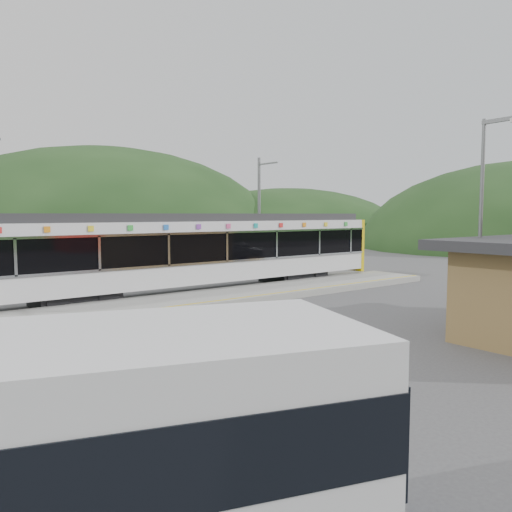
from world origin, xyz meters
TOP-DOWN VIEW (x-y plane):
  - ground at (0.00, 0.00)m, footprint 120.00×120.00m
  - hills at (6.19, 5.29)m, footprint 146.00×149.00m
  - platform at (0.00, 3.30)m, footprint 26.00×3.20m
  - yellow_line at (0.00, 2.00)m, footprint 26.00×0.10m
  - train at (1.38, 6.00)m, footprint 20.44×3.01m
  - catenary_mast_east at (7.00, 8.56)m, footprint 0.18×1.80m
  - lamp_post at (4.35, -6.33)m, footprint 0.36×1.17m

SIDE VIEW (x-z plane):
  - ground at x=0.00m, z-range 0.00..0.00m
  - hills at x=6.19m, z-range -13.00..13.00m
  - platform at x=0.00m, z-range 0.00..0.30m
  - yellow_line at x=0.00m, z-range 0.30..0.31m
  - train at x=1.38m, z-range 0.19..3.93m
  - catenary_mast_east at x=7.00m, z-range 0.15..7.15m
  - lamp_post at x=4.35m, z-range 0.63..7.36m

